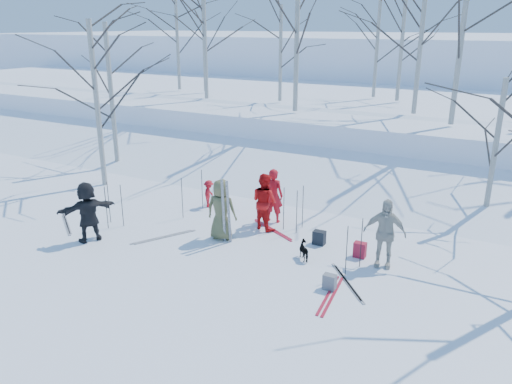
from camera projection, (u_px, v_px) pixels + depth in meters
The scene contains 43 objects.
ground at pixel (230, 252), 13.66m from camera, with size 120.00×120.00×0.00m, color white.
snow_ramp at pixel (324, 180), 19.42m from camera, with size 70.00×9.50×1.40m, color white.
snow_plateau at pixel (391, 118), 27.46m from camera, with size 70.00×18.00×2.20m, color white.
far_hill at pixel (452, 70), 44.59m from camera, with size 90.00×30.00×6.00m, color white.
skier_olive_center at pixel (221, 210), 14.26m from camera, with size 0.87×0.57×1.79m, color brown.
skier_red_north at pixel (273, 195), 15.52m from camera, with size 0.63×0.41×1.73m, color #B5101A.
skier_redor_behind at pixel (264, 201), 14.99m from camera, with size 0.85×0.66×1.74m, color red.
skier_red_seated at pixel (209, 194), 16.90m from camera, with size 0.61×0.35×0.94m, color #B5101A.
skier_cream_east at pixel (384, 233), 12.62m from camera, with size 1.07×0.44×1.82m, color beige.
skier_grey_west at pixel (88, 212), 14.13m from camera, with size 1.64×0.52×1.76m, color black.
dog at pixel (305, 251), 13.18m from camera, with size 0.26×0.58×0.49m, color black.
upright_ski_left at pixel (223, 211), 13.98m from camera, with size 0.07×0.02×1.90m, color silver.
upright_ski_right at pixel (229, 212), 13.92m from camera, with size 0.07×0.02×1.90m, color silver.
ski_pair_a at pixel (330, 295), 11.46m from camera, with size 0.40×1.91×0.02m, color maroon, non-canonical shape.
ski_pair_b at pixel (67, 224), 15.58m from camera, with size 1.66×1.26×0.02m, color silver, non-canonical shape.
ski_pair_c at pixel (164, 237), 14.61m from camera, with size 1.10×1.76×0.02m, color silver, non-canonical shape.
ski_pair_d at pixel (273, 230), 15.12m from camera, with size 1.77×1.07×0.02m, color maroon, non-canonical shape.
ski_pair_e at pixel (347, 283), 12.04m from camera, with size 1.37×1.59×0.02m, color silver, non-canonical shape.
ski_pole_a at pixel (182, 198), 15.86m from camera, with size 0.02×0.02×1.34m, color black.
ski_pole_b at pixel (106, 208), 15.04m from camera, with size 0.02×0.02×1.34m, color black.
ski_pole_c at pixel (122, 206), 15.21m from camera, with size 0.02×0.02×1.34m, color black.
ski_pole_d at pixel (284, 209), 14.97m from camera, with size 0.02×0.02×1.34m, color black.
ski_pole_e at pixel (303, 207), 15.12m from camera, with size 0.02×0.02×1.34m, color black.
ski_pole_f at pixel (202, 189), 16.77m from camera, with size 0.02×0.02×1.34m, color black.
ski_pole_g at pixel (361, 243), 12.63m from camera, with size 0.02×0.02×1.34m, color black.
ski_pole_h at pixel (109, 202), 15.51m from camera, with size 0.02×0.02×1.34m, color black.
ski_pole_i at pixel (346, 252), 12.15m from camera, with size 0.02×0.02×1.34m, color black.
ski_pole_j at pixel (297, 212), 14.70m from camera, with size 0.02×0.02×1.34m, color black.
backpack_red at pixel (360, 250), 13.31m from camera, with size 0.32×0.22×0.42m, color maroon.
backpack_grey at pixel (330, 282), 11.69m from camera, with size 0.30×0.20×0.38m, color slate.
backpack_dark at pixel (319, 238), 14.10m from camera, with size 0.34×0.24×0.40m, color black.
birch_plateau_a at pixel (297, 29), 21.47m from camera, with size 5.53×5.53×7.04m, color silver, non-canonical shape.
birch_plateau_b at pixel (281, 54), 24.84m from camera, with size 3.85×3.85×4.64m, color silver, non-canonical shape.
birch_plateau_d at pixel (377, 48), 26.13m from camera, with size 4.15×4.15×5.07m, color silver, non-canonical shape.
birch_plateau_f at pixel (402, 45), 24.78m from camera, with size 4.46×4.46×5.51m, color silver, non-canonical shape.
birch_plateau_g at pixel (204, 38), 28.30m from camera, with size 4.81×4.81×6.01m, color silver, non-canonical shape.
birch_plateau_i at pixel (205, 32), 25.34m from camera, with size 5.31×5.31×6.73m, color silver, non-canonical shape.
birch_plateau_j at pixel (462, 32), 18.49m from camera, with size 5.42×5.42×6.89m, color silver, non-canonical shape.
birch_plateau_k at pixel (421, 39), 20.92m from camera, with size 5.02×5.02×6.31m, color silver, non-canonical shape.
birch_plateau_l at pixel (177, 40), 29.19m from camera, with size 4.60×4.60×5.71m, color silver, non-canonical shape.
birch_edge_a at pixel (97, 106), 18.44m from camera, with size 4.88×4.88×6.12m, color silver, non-canonical shape.
birch_edge_d at pixel (112, 98), 20.88m from camera, with size 4.82×4.82×6.03m, color silver, non-canonical shape.
birch_edge_e at pixel (495, 153), 15.10m from camera, with size 3.73×3.73×4.46m, color silver, non-canonical shape.
Camera 1 is at (6.60, -10.54, 5.93)m, focal length 35.00 mm.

